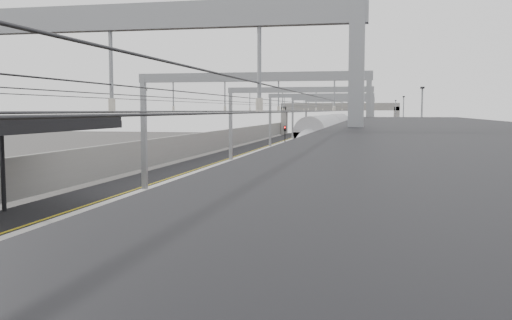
% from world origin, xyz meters
% --- Properties ---
extents(platform_left, '(4.00, 120.00, 1.00)m').
position_xyz_m(platform_left, '(-8.00, 45.00, 0.50)').
color(platform_left, black).
rests_on(platform_left, ground).
extents(platform_right, '(4.00, 120.00, 1.00)m').
position_xyz_m(platform_right, '(8.00, 45.00, 0.50)').
color(platform_right, black).
rests_on(platform_right, ground).
extents(tracks, '(11.40, 140.00, 0.20)m').
position_xyz_m(tracks, '(0.00, 45.00, 0.05)').
color(tracks, black).
rests_on(tracks, ground).
extents(overhead_line, '(13.00, 140.00, 6.60)m').
position_xyz_m(overhead_line, '(0.00, 51.62, 6.14)').
color(overhead_line, gray).
rests_on(overhead_line, platform_left).
extents(canopy_right, '(4.40, 30.00, 4.24)m').
position_xyz_m(canopy_right, '(8.03, 2.99, 5.09)').
color(canopy_right, black).
rests_on(canopy_right, platform_right).
extents(overbridge, '(22.00, 2.20, 6.90)m').
position_xyz_m(overbridge, '(0.00, 100.00, 5.31)').
color(overbridge, gray).
rests_on(overbridge, ground).
extents(wall_left, '(0.30, 120.00, 3.20)m').
position_xyz_m(wall_left, '(-11.20, 45.00, 1.60)').
color(wall_left, gray).
rests_on(wall_left, ground).
extents(wall_right, '(0.30, 120.00, 3.20)m').
position_xyz_m(wall_right, '(11.20, 45.00, 1.60)').
color(wall_right, gray).
rests_on(wall_right, ground).
extents(train, '(2.55, 46.50, 4.04)m').
position_xyz_m(train, '(1.50, 55.98, 1.99)').
color(train, maroon).
rests_on(train, ground).
extents(signal_green, '(0.32, 0.32, 3.48)m').
position_xyz_m(signal_green, '(-5.20, 67.11, 2.42)').
color(signal_green, black).
rests_on(signal_green, ground).
extents(signal_red_near, '(0.32, 0.32, 3.48)m').
position_xyz_m(signal_red_near, '(3.20, 68.04, 2.42)').
color(signal_red_near, black).
rests_on(signal_red_near, ground).
extents(signal_red_far, '(0.32, 0.32, 3.48)m').
position_xyz_m(signal_red_far, '(5.40, 75.05, 2.42)').
color(signal_red_far, black).
rests_on(signal_red_far, ground).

